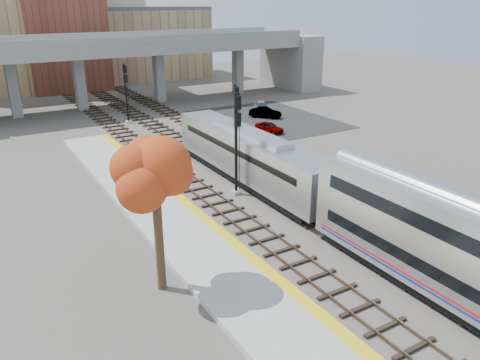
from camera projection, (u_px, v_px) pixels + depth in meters
ground at (331, 243)px, 28.20m from camera, size 160.00×160.00×0.00m
platform at (226, 274)px, 24.68m from camera, size 4.50×60.00×0.35m
yellow_strip at (257, 261)px, 25.52m from camera, size 0.70×60.00×0.01m
tracks at (239, 176)px, 38.64m from camera, size 10.70×95.00×0.25m
overpass at (144, 61)px, 64.53m from camera, size 54.00×12.00×9.50m
buildings_far at (78, 37)px, 79.33m from camera, size 43.00×21.00×20.60m
parking_lot at (266, 119)px, 57.32m from camera, size 14.00×18.00×0.04m
locomotive at (249, 155)px, 36.71m from camera, size 3.02×19.05×4.10m
signal_mast_near at (236, 145)px, 33.81m from camera, size 0.60×0.64×7.63m
signal_mast_mid at (236, 124)px, 41.71m from camera, size 0.60×0.64×6.79m
signal_mast_far at (126, 94)px, 54.29m from camera, size 0.60×0.64×6.95m
tree at (154, 172)px, 21.51m from camera, size 3.60×3.60×8.48m
car_a at (269, 127)px, 51.38m from camera, size 2.30×3.63×1.15m
car_b at (265, 113)px, 57.73m from camera, size 3.51×3.88×1.28m
car_c at (261, 107)px, 61.10m from camera, size 3.27×4.44×1.19m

